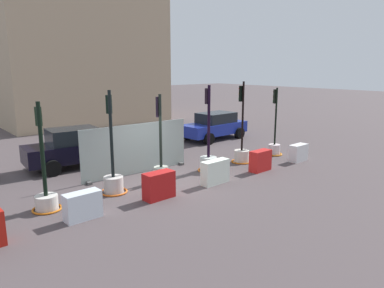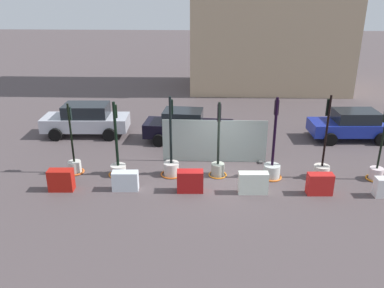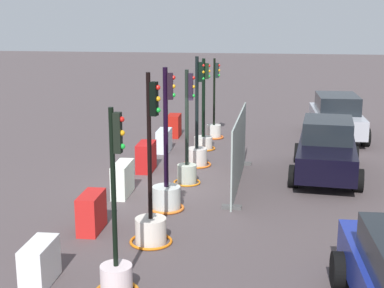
{
  "view_description": "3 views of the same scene",
  "coord_description": "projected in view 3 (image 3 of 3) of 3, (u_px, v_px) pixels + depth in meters",
  "views": [
    {
      "loc": [
        -7.61,
        -10.63,
        4.24
      ],
      "look_at": [
        1.16,
        -0.02,
        1.31
      ],
      "focal_mm": 33.86,
      "sensor_mm": 36.0,
      "label": 1
    },
    {
      "loc": [
        -0.57,
        -15.45,
        7.7
      ],
      "look_at": [
        -1.22,
        -0.1,
        1.59
      ],
      "focal_mm": 37.53,
      "sensor_mm": 36.0,
      "label": 2
    },
    {
      "loc": [
        15.09,
        2.87,
        4.7
      ],
      "look_at": [
        -0.39,
        0.36,
        1.11
      ],
      "focal_mm": 51.94,
      "sensor_mm": 36.0,
      "label": 3
    }
  ],
  "objects": [
    {
      "name": "ground_plane",
      "position": [
        178.0,
        184.0,
        16.02
      ],
      "size": [
        120.0,
        120.0,
        0.0
      ],
      "primitive_type": "plane",
      "color": "#4F4446"
    },
    {
      "name": "traffic_light_0",
      "position": [
        214.0,
        126.0,
        22.01
      ],
      "size": [
        0.79,
        0.79,
        3.15
      ],
      "color": "silver",
      "rests_on": "ground_plane"
    },
    {
      "name": "traffic_light_1",
      "position": [
        203.0,
        135.0,
        20.14
      ],
      "size": [
        0.88,
        0.88,
        3.29
      ],
      "color": "silver",
      "rests_on": "ground_plane"
    },
    {
      "name": "traffic_light_2",
      "position": [
        197.0,
        149.0,
        17.91
      ],
      "size": [
        0.94,
        0.94,
        3.51
      ],
      "color": "beige",
      "rests_on": "ground_plane"
    },
    {
      "name": "traffic_light_3",
      "position": [
        187.0,
        163.0,
        15.96
      ],
      "size": [
        0.79,
        0.79,
        3.28
      ],
      "color": "#A9B09F",
      "rests_on": "ground_plane"
    },
    {
      "name": "traffic_light_4",
      "position": [
        167.0,
        188.0,
        13.79
      ],
      "size": [
        0.89,
        0.89,
        3.55
      ],
      "color": "silver",
      "rests_on": "ground_plane"
    },
    {
      "name": "traffic_light_5",
      "position": [
        151.0,
        219.0,
        11.73
      ],
      "size": [
        0.92,
        0.92,
        3.63
      ],
      "color": "silver",
      "rests_on": "ground_plane"
    },
    {
      "name": "traffic_light_6",
      "position": [
        116.0,
        266.0,
        9.56
      ],
      "size": [
        0.79,
        0.79,
        3.28
      ],
      "color": "silver",
      "rests_on": "ground_plane"
    },
    {
      "name": "construction_barrier_0",
      "position": [
        174.0,
        126.0,
        22.3
      ],
      "size": [
        0.99,
        0.52,
        0.89
      ],
      "color": "#B21911",
      "rests_on": "ground_plane"
    },
    {
      "name": "construction_barrier_1",
      "position": [
        164.0,
        141.0,
        19.82
      ],
      "size": [
        1.05,
        0.48,
        0.79
      ],
      "color": "silver",
      "rests_on": "ground_plane"
    },
    {
      "name": "construction_barrier_2",
      "position": [
        146.0,
        157.0,
        17.31
      ],
      "size": [
        1.06,
        0.52,
        0.89
      ],
      "color": "#B11717",
      "rests_on": "ground_plane"
    },
    {
      "name": "construction_barrier_3",
      "position": [
        123.0,
        179.0,
        14.93
      ],
      "size": [
        1.18,
        0.44,
        0.89
      ],
      "color": "white",
      "rests_on": "ground_plane"
    },
    {
      "name": "construction_barrier_4",
      "position": [
        91.0,
        212.0,
        12.41
      ],
      "size": [
        1.01,
        0.48,
        0.87
      ],
      "color": "red",
      "rests_on": "ground_plane"
    },
    {
      "name": "construction_barrier_5",
      "position": [
        40.0,
        263.0,
        9.95
      ],
      "size": [
        0.99,
        0.48,
        0.78
      ],
      "color": "silver",
      "rests_on": "ground_plane"
    },
    {
      "name": "car_silver_hatchback",
      "position": [
        336.0,
        116.0,
        21.98
      ],
      "size": [
        4.65,
        2.26,
        1.74
      ],
      "color": "#B2B4C0",
      "rests_on": "ground_plane"
    },
    {
      "name": "car_black_sedan",
      "position": [
        327.0,
        149.0,
        16.76
      ],
      "size": [
        4.69,
        2.29,
        1.69
      ],
      "color": "black",
      "rests_on": "ground_plane"
    },
    {
      "name": "site_fence_panel",
      "position": [
        239.0,
        151.0,
        15.78
      ],
      "size": [
        4.79,
        0.5,
        2.03
      ],
      "color": "#98A7A1",
      "rests_on": "ground_plane"
    }
  ]
}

